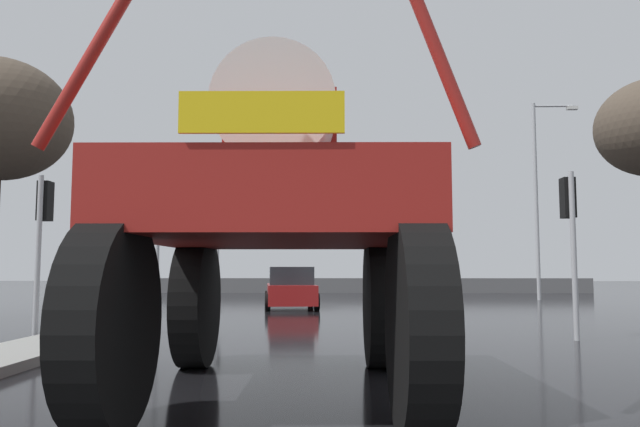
{
  "coord_description": "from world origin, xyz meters",
  "views": [
    {
      "loc": [
        -0.01,
        -1.23,
        1.41
      ],
      "look_at": [
        -0.26,
        9.9,
        2.42
      ],
      "focal_mm": 34.89,
      "sensor_mm": 36.0,
      "label": 1
    }
  ],
  "objects_px": {
    "sedan_ahead": "(291,289)",
    "traffic_signal_far_left": "(219,248)",
    "traffic_signal_near_right": "(569,217)",
    "streetlight_far_right": "(539,190)",
    "traffic_signal_near_left": "(43,220)",
    "oversize_sprayer": "(280,223)",
    "streetlight_far_left": "(161,212)"
  },
  "relations": [
    {
      "from": "oversize_sprayer",
      "to": "traffic_signal_near_right",
      "type": "height_order",
      "value": "oversize_sprayer"
    },
    {
      "from": "sedan_ahead",
      "to": "streetlight_far_right",
      "type": "distance_m",
      "value": 13.84
    },
    {
      "from": "sedan_ahead",
      "to": "streetlight_far_left",
      "type": "distance_m",
      "value": 10.15
    },
    {
      "from": "traffic_signal_far_left",
      "to": "streetlight_far_left",
      "type": "bearing_deg",
      "value": -171.66
    },
    {
      "from": "sedan_ahead",
      "to": "traffic_signal_far_left",
      "type": "relative_size",
      "value": 1.25
    },
    {
      "from": "traffic_signal_near_left",
      "to": "traffic_signal_near_right",
      "type": "relative_size",
      "value": 0.99
    },
    {
      "from": "streetlight_far_right",
      "to": "traffic_signal_far_left",
      "type": "bearing_deg",
      "value": 177.74
    },
    {
      "from": "oversize_sprayer",
      "to": "traffic_signal_far_left",
      "type": "bearing_deg",
      "value": 11.41
    },
    {
      "from": "traffic_signal_far_left",
      "to": "streetlight_far_left",
      "type": "relative_size",
      "value": 0.45
    },
    {
      "from": "streetlight_far_right",
      "to": "sedan_ahead",
      "type": "bearing_deg",
      "value": -150.29
    },
    {
      "from": "oversize_sprayer",
      "to": "streetlight_far_right",
      "type": "xyz_separation_m",
      "value": [
        10.4,
        22.21,
        3.24
      ]
    },
    {
      "from": "traffic_signal_near_left",
      "to": "traffic_signal_far_left",
      "type": "bearing_deg",
      "value": 88.36
    },
    {
      "from": "traffic_signal_near_left",
      "to": "traffic_signal_far_left",
      "type": "height_order",
      "value": "traffic_signal_far_left"
    },
    {
      "from": "oversize_sprayer",
      "to": "traffic_signal_far_left",
      "type": "distance_m",
      "value": 23.36
    },
    {
      "from": "streetlight_far_right",
      "to": "streetlight_far_left",
      "type": "bearing_deg",
      "value": 179.36
    },
    {
      "from": "sedan_ahead",
      "to": "traffic_signal_far_left",
      "type": "height_order",
      "value": "traffic_signal_far_left"
    },
    {
      "from": "traffic_signal_near_left",
      "to": "traffic_signal_near_right",
      "type": "distance_m",
      "value": 10.99
    },
    {
      "from": "traffic_signal_far_left",
      "to": "traffic_signal_near_left",
      "type": "bearing_deg",
      "value": -91.64
    },
    {
      "from": "traffic_signal_far_left",
      "to": "streetlight_far_right",
      "type": "xyz_separation_m",
      "value": [
        15.39,
        -0.61,
        2.72
      ]
    },
    {
      "from": "sedan_ahead",
      "to": "traffic_signal_near_right",
      "type": "xyz_separation_m",
      "value": [
        6.47,
        -10.16,
        1.78
      ]
    },
    {
      "from": "sedan_ahead",
      "to": "traffic_signal_far_left",
      "type": "bearing_deg",
      "value": 22.89
    },
    {
      "from": "sedan_ahead",
      "to": "traffic_signal_near_left",
      "type": "xyz_separation_m",
      "value": [
        -4.52,
        -10.16,
        1.75
      ]
    },
    {
      "from": "traffic_signal_near_left",
      "to": "sedan_ahead",
      "type": "bearing_deg",
      "value": 66.02
    },
    {
      "from": "streetlight_far_left",
      "to": "streetlight_far_right",
      "type": "xyz_separation_m",
      "value": [
        18.15,
        -0.2,
        0.98
      ]
    },
    {
      "from": "traffic_signal_near_right",
      "to": "streetlight_far_left",
      "type": "xyz_separation_m",
      "value": [
        -13.26,
        16.85,
        1.73
      ]
    },
    {
      "from": "sedan_ahead",
      "to": "streetlight_far_left",
      "type": "height_order",
      "value": "streetlight_far_left"
    },
    {
      "from": "traffic_signal_near_left",
      "to": "streetlight_far_right",
      "type": "height_order",
      "value": "streetlight_far_right"
    },
    {
      "from": "traffic_signal_near_right",
      "to": "streetlight_far_right",
      "type": "relative_size",
      "value": 0.36
    },
    {
      "from": "sedan_ahead",
      "to": "traffic_signal_far_left",
      "type": "distance_m",
      "value": 8.35
    },
    {
      "from": "oversize_sprayer",
      "to": "traffic_signal_far_left",
      "type": "relative_size",
      "value": 1.64
    },
    {
      "from": "streetlight_far_left",
      "to": "streetlight_far_right",
      "type": "height_order",
      "value": "streetlight_far_right"
    },
    {
      "from": "oversize_sprayer",
      "to": "streetlight_far_left",
      "type": "distance_m",
      "value": 23.82
    }
  ]
}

